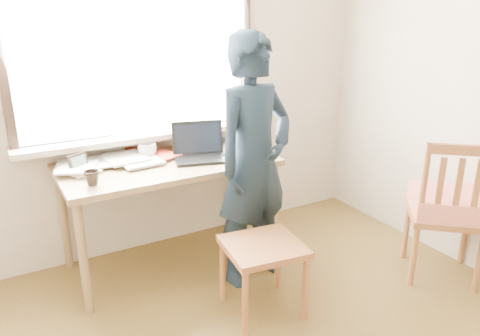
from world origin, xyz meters
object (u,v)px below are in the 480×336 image
desk (168,173)px  laptop (199,150)px  mug_dark (92,178)px  work_chair (263,254)px  side_chair (447,206)px  mug_white (147,150)px  person (254,162)px

desk → laptop: size_ratio=3.44×
mug_dark → work_chair: mug_dark is taller
laptop → work_chair: laptop is taller
mug_dark → side_chair: size_ratio=0.09×
mug_white → work_chair: 1.16m
mug_dark → person: bearing=-13.9°
side_chair → laptop: bearing=141.1°
laptop → mug_dark: 0.82m
mug_white → laptop: bearing=-31.4°
desk → mug_dark: (-0.57, -0.19, 0.13)m
desk → person: bearing=-45.0°
desk → mug_white: size_ratio=11.07×
side_chair → mug_dark: bearing=156.7°
mug_dark → laptop: bearing=11.6°
laptop → work_chair: size_ratio=0.85×
laptop → person: person is taller
person → mug_dark: bearing=153.5°
laptop → mug_dark: bearing=-168.4°
mug_dark → side_chair: bearing=-23.3°
desk → mug_dark: size_ratio=15.66×
laptop → side_chair: laptop is taller
mug_white → side_chair: 2.13m
work_chair → mug_dark: bearing=142.6°
mug_dark → desk: bearing=18.9°
laptop → person: (0.21, -0.41, -0.01)m
laptop → mug_dark: size_ratio=4.55×
mug_white → person: bearing=-49.0°
desk → laptop: 0.28m
mug_dark → work_chair: (0.84, -0.64, -0.45)m
mug_dark → side_chair: side_chair is taller
work_chair → side_chair: size_ratio=0.50×
mug_dark → person: (1.01, -0.25, 0.01)m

